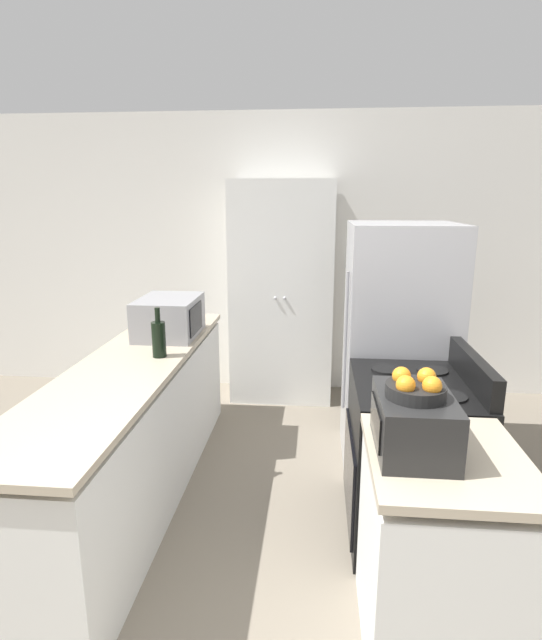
# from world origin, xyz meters

# --- Properties ---
(wall_back) EXTENTS (7.00, 0.06, 2.60)m
(wall_back) POSITION_xyz_m (0.00, 3.42, 1.30)
(wall_back) COLOR white
(wall_back) RESTS_ON ground_plane
(counter_left) EXTENTS (0.60, 2.61, 0.88)m
(counter_left) POSITION_xyz_m (-0.81, 1.41, 0.43)
(counter_left) COLOR silver
(counter_left) RESTS_ON ground_plane
(counter_right) EXTENTS (0.60, 0.70, 0.88)m
(counter_right) POSITION_xyz_m (0.81, 0.45, 0.43)
(counter_right) COLOR silver
(counter_right) RESTS_ON ground_plane
(pantry_cabinet) EXTENTS (0.92, 0.50, 1.99)m
(pantry_cabinet) POSITION_xyz_m (-0.02, 3.13, 1.00)
(pantry_cabinet) COLOR white
(pantry_cabinet) RESTS_ON ground_plane
(stove) EXTENTS (0.66, 0.79, 1.04)m
(stove) POSITION_xyz_m (0.83, 1.22, 0.45)
(stove) COLOR black
(stove) RESTS_ON ground_plane
(refrigerator) EXTENTS (0.73, 0.76, 1.68)m
(refrigerator) POSITION_xyz_m (0.86, 2.03, 0.84)
(refrigerator) COLOR #B7B7BC
(refrigerator) RESTS_ON ground_plane
(microwave) EXTENTS (0.41, 0.53, 0.27)m
(microwave) POSITION_xyz_m (-0.74, 2.02, 1.02)
(microwave) COLOR #939399
(microwave) RESTS_ON counter_left
(wine_bottle) EXTENTS (0.09, 0.09, 0.31)m
(wine_bottle) POSITION_xyz_m (-0.66, 1.53, 1.00)
(wine_bottle) COLOR black
(wine_bottle) RESTS_ON counter_left
(toaster_oven) EXTENTS (0.29, 0.41, 0.23)m
(toaster_oven) POSITION_xyz_m (0.68, 0.48, 1.00)
(toaster_oven) COLOR black
(toaster_oven) RESTS_ON counter_right
(fruit_bowl) EXTENTS (0.22, 0.22, 0.10)m
(fruit_bowl) POSITION_xyz_m (0.67, 0.46, 1.15)
(fruit_bowl) COLOR black
(fruit_bowl) RESTS_ON toaster_oven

